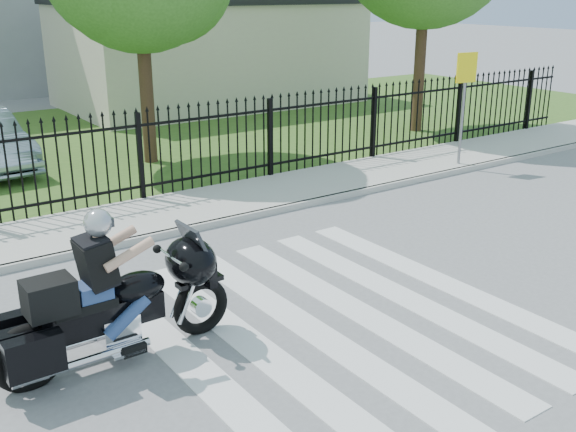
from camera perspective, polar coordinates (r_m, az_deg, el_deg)
ground at (r=8.73m, az=3.92°, el=-8.76°), size 120.00×120.00×0.00m
crosswalk at (r=8.73m, az=3.92°, el=-8.72°), size 5.00×5.50×0.01m
sidewalk at (r=12.67m, az=-10.34°, el=0.20°), size 40.00×2.00×0.12m
curb at (r=11.82m, az=-8.28°, el=-1.06°), size 40.00×0.12×0.12m
grass_strip at (r=19.08m, az=-19.33°, el=5.53°), size 40.00×12.00×0.02m
iron_fence at (r=13.33m, az=-12.38°, el=4.76°), size 26.00×0.04×1.80m
building_low at (r=25.11m, az=-6.68°, el=13.42°), size 10.00×6.00×3.50m
building_low_roof at (r=25.01m, az=-6.85°, el=17.64°), size 10.20×6.20×0.20m
motorcycle_rider at (r=7.75m, az=-14.80°, el=-6.84°), size 2.81×0.84×1.86m
traffic_sign at (r=16.00m, az=14.77°, el=10.65°), size 0.55×0.12×2.55m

